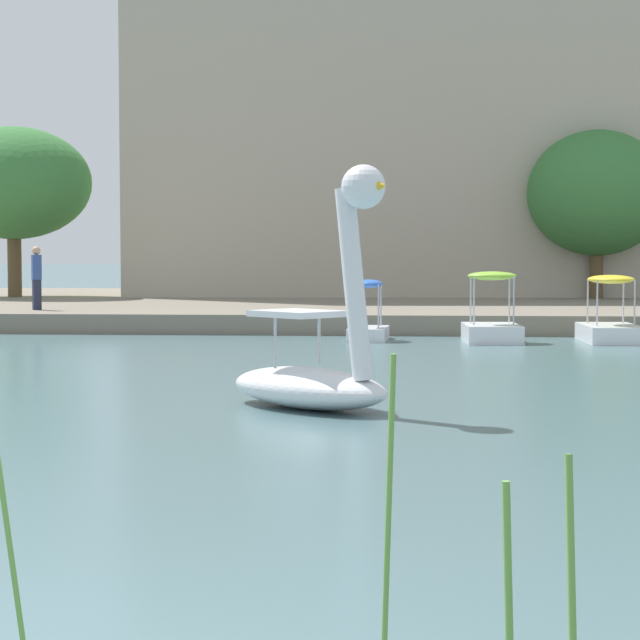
% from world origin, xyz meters
% --- Properties ---
extents(shore_bank_far, '(158.93, 22.28, 0.50)m').
position_xyz_m(shore_bank_far, '(0.00, 34.75, 0.25)').
color(shore_bank_far, slate).
rests_on(shore_bank_far, ground_plane).
extents(swan_boat, '(2.67, 2.56, 3.07)m').
position_xyz_m(swan_boat, '(0.66, 10.00, 0.64)').
color(swan_boat, white).
rests_on(swan_boat, ground_plane).
extents(pedal_boat_yellow, '(1.26, 2.36, 1.52)m').
position_xyz_m(pedal_boat_yellow, '(6.40, 22.02, 0.46)').
color(pedal_boat_yellow, white).
rests_on(pedal_boat_yellow, ground_plane).
extents(pedal_boat_lime, '(1.29, 1.97, 1.60)m').
position_xyz_m(pedal_boat_lime, '(3.72, 21.75, 0.43)').
color(pedal_boat_lime, white).
rests_on(pedal_boat_lime, ground_plane).
extents(pedal_boat_blue, '(0.95, 1.74, 1.40)m').
position_xyz_m(pedal_boat_blue, '(0.93, 22.12, 0.41)').
color(pedal_boat_blue, white).
rests_on(pedal_boat_blue, ground_plane).
extents(tree_broadleaf_behind_dock, '(5.24, 4.73, 5.66)m').
position_xyz_m(tree_broadleaf_behind_dock, '(8.19, 35.31, 4.03)').
color(tree_broadleaf_behind_dock, brown).
rests_on(tree_broadleaf_behind_dock, shore_bank_far).
extents(tree_broadleaf_right, '(7.44, 7.18, 5.91)m').
position_xyz_m(tree_broadleaf_right, '(-11.85, 35.16, 4.44)').
color(tree_broadleaf_right, brown).
rests_on(tree_broadleaf_right, shore_bank_far).
extents(person_on_path, '(0.31, 0.31, 1.70)m').
position_xyz_m(person_on_path, '(-8.04, 25.77, 1.38)').
color(person_on_path, '#23283D').
rests_on(person_on_path, shore_bank_far).
extents(apartment_block, '(23.86, 12.25, 15.13)m').
position_xyz_m(apartment_block, '(3.33, 40.87, 8.06)').
color(apartment_block, '#B2A893').
rests_on(apartment_block, shore_bank_far).
extents(reed_clump_foreground, '(3.35, 1.15, 1.59)m').
position_xyz_m(reed_clump_foreground, '(1.81, -0.25, 0.62)').
color(reed_clump_foreground, '#669942').
rests_on(reed_clump_foreground, ground_plane).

